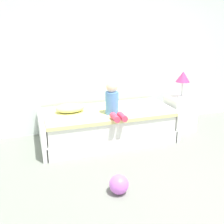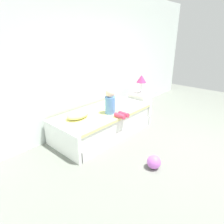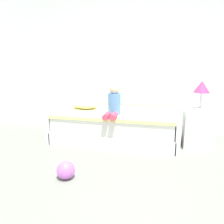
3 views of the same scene
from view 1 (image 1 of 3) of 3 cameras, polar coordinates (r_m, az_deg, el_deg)
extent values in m
cube|color=silver|center=(4.61, 4.17, 14.69)|extent=(7.20, 0.10, 2.90)
cube|color=white|center=(4.16, -1.09, -4.86)|extent=(2.00, 1.00, 0.20)
cube|color=white|center=(4.08, -1.11, -1.95)|extent=(1.94, 0.94, 0.25)
cube|color=#E5E08C|center=(4.03, -1.12, 0.05)|extent=(1.98, 0.98, 0.05)
cube|color=white|center=(3.95, -15.42, -4.52)|extent=(0.07, 1.00, 0.50)
cube|color=white|center=(4.50, 11.41, -1.39)|extent=(0.07, 1.00, 0.50)
cube|color=white|center=(4.65, 14.98, -0.35)|extent=(0.44, 0.44, 0.60)
cylinder|color=silver|center=(4.56, 15.30, 3.40)|extent=(0.15, 0.15, 0.03)
cylinder|color=silver|center=(4.53, 15.44, 5.05)|extent=(0.02, 0.02, 0.24)
cone|color=#E5387A|center=(4.49, 15.67, 7.66)|extent=(0.24, 0.24, 0.18)
cylinder|color=#598CD1|center=(3.82, -0.01, 2.06)|extent=(0.20, 0.20, 0.34)
sphere|color=beige|center=(3.75, -0.01, 5.67)|extent=(0.17, 0.17, 0.17)
cylinder|color=#D83F60|center=(3.57, 0.67, -1.23)|extent=(0.09, 0.22, 0.09)
cylinder|color=#D83F60|center=(3.60, 2.33, -1.04)|extent=(0.09, 0.22, 0.09)
ellipsoid|color=#F2E58C|center=(3.98, -9.40, 0.90)|extent=(0.44, 0.30, 0.13)
sphere|color=#CC66D8|center=(2.90, 1.56, -15.94)|extent=(0.22, 0.22, 0.22)
camera|label=2|loc=(1.83, -76.68, 11.42)|focal=31.26mm
camera|label=3|loc=(1.91, 70.77, -3.81)|focal=36.79mm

